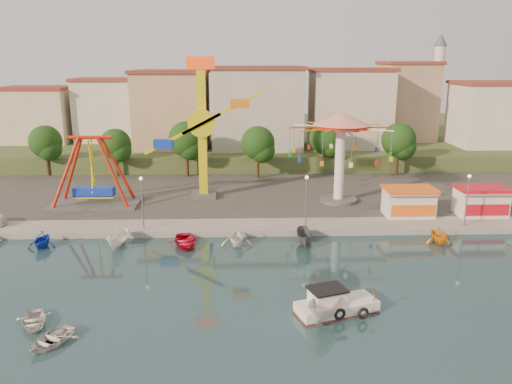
{
  "coord_description": "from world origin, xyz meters",
  "views": [
    {
      "loc": [
        1.6,
        -33.86,
        16.76
      ],
      "look_at": [
        3.1,
        14.0,
        4.0
      ],
      "focal_mm": 35.0,
      "sensor_mm": 36.0,
      "label": 1
    }
  ],
  "objects_px": {
    "pirate_ship_ride": "(93,173)",
    "cabin_motorboat": "(335,306)",
    "wave_swinger": "(341,137)",
    "rowboat_a": "(34,321)",
    "kamikaze_tower": "(206,134)",
    "skiff": "(327,306)"
  },
  "relations": [
    {
      "from": "rowboat_a",
      "to": "kamikaze_tower",
      "type": "bearing_deg",
      "value": 51.06
    },
    {
      "from": "pirate_ship_ride",
      "to": "wave_swinger",
      "type": "xyz_separation_m",
      "value": [
        28.14,
        0.51,
        3.8
      ]
    },
    {
      "from": "kamikaze_tower",
      "to": "rowboat_a",
      "type": "relative_size",
      "value": 5.25
    },
    {
      "from": "kamikaze_tower",
      "to": "rowboat_a",
      "type": "distance_m",
      "value": 31.31
    },
    {
      "from": "kamikaze_tower",
      "to": "wave_swinger",
      "type": "distance_m",
      "value": 15.58
    },
    {
      "from": "pirate_ship_ride",
      "to": "cabin_motorboat",
      "type": "xyz_separation_m",
      "value": [
        23.06,
        -24.86,
        -3.87
      ]
    },
    {
      "from": "pirate_ship_ride",
      "to": "cabin_motorboat",
      "type": "bearing_deg",
      "value": -47.14
    },
    {
      "from": "cabin_motorboat",
      "to": "skiff",
      "type": "height_order",
      "value": "cabin_motorboat"
    },
    {
      "from": "kamikaze_tower",
      "to": "pirate_ship_ride",
      "type": "bearing_deg",
      "value": -167.5
    },
    {
      "from": "pirate_ship_ride",
      "to": "kamikaze_tower",
      "type": "xyz_separation_m",
      "value": [
        12.73,
        2.82,
        3.93
      ]
    },
    {
      "from": "kamikaze_tower",
      "to": "cabin_motorboat",
      "type": "distance_m",
      "value": 30.56
    },
    {
      "from": "wave_swinger",
      "to": "rowboat_a",
      "type": "height_order",
      "value": "wave_swinger"
    },
    {
      "from": "pirate_ship_ride",
      "to": "rowboat_a",
      "type": "relative_size",
      "value": 3.18
    },
    {
      "from": "cabin_motorboat",
      "to": "wave_swinger",
      "type": "bearing_deg",
      "value": 60.23
    },
    {
      "from": "wave_swinger",
      "to": "cabin_motorboat",
      "type": "xyz_separation_m",
      "value": [
        -5.08,
        -25.36,
        -7.67
      ]
    },
    {
      "from": "kamikaze_tower",
      "to": "wave_swinger",
      "type": "height_order",
      "value": "kamikaze_tower"
    },
    {
      "from": "kamikaze_tower",
      "to": "skiff",
      "type": "bearing_deg",
      "value": -71.22
    },
    {
      "from": "pirate_ship_ride",
      "to": "wave_swinger",
      "type": "relative_size",
      "value": 0.86
    },
    {
      "from": "wave_swinger",
      "to": "skiff",
      "type": "bearing_deg",
      "value": -102.44
    },
    {
      "from": "cabin_motorboat",
      "to": "skiff",
      "type": "xyz_separation_m",
      "value": [
        -0.68,
        -0.72,
        0.36
      ]
    },
    {
      "from": "rowboat_a",
      "to": "skiff",
      "type": "distance_m",
      "value": 19.19
    },
    {
      "from": "wave_swinger",
      "to": "rowboat_a",
      "type": "bearing_deg",
      "value": -133.35
    }
  ]
}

